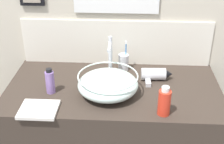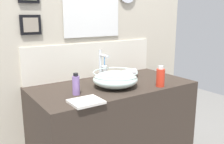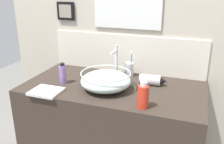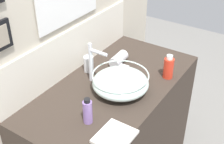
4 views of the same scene
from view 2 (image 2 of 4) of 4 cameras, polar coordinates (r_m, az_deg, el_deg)
The scene contains 9 objects.
vanity_counter at distance 2.10m, azimuth 0.18°, elevation -14.56°, with size 1.24×0.63×0.88m, color #382D26.
back_panel at distance 2.17m, azimuth -4.97°, elevation 8.17°, with size 2.06×0.10×2.47m.
glass_bowl_sink at distance 1.85m, azimuth 0.76°, elevation -1.61°, with size 0.33×0.33×0.12m.
faucet at distance 1.99m, azimuth -2.48°, elevation 1.99°, with size 0.02×0.13×0.26m.
hair_drier at distance 2.15m, azimuth 4.16°, elevation -0.34°, with size 0.19×0.14×0.07m.
toothbrush_cup at distance 2.13m, azimuth -1.96°, elevation 0.08°, with size 0.06×0.06×0.20m.
spray_bottle at distance 1.69m, azimuth -8.23°, elevation -2.90°, with size 0.05×0.05×0.15m.
shampoo_bottle at distance 1.90m, azimuth 11.02°, elevation -1.15°, with size 0.06×0.06×0.16m.
hand_towel at distance 1.55m, azimuth -5.96°, elevation -6.74°, with size 0.19×0.17×0.02m, color silver.
Camera 2 is at (-1.04, -1.55, 1.41)m, focal length 40.00 mm.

